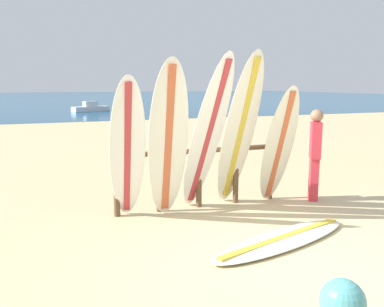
{
  "coord_description": "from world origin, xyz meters",
  "views": [
    {
      "loc": [
        -2.56,
        -3.15,
        1.91
      ],
      "look_at": [
        -0.27,
        2.83,
        0.8
      ],
      "focal_mm": 37.72,
      "sensor_mm": 36.0,
      "label": 1
    }
  ],
  "objects_px": {
    "surfboard_leaning_center_right": "(279,147)",
    "surfboard_lying_on_sand": "(283,239)",
    "surfboard_leaning_center": "(239,131)",
    "small_boat_offshore": "(91,108)",
    "beach_ball": "(342,302)",
    "surfboard_leaning_left": "(168,141)",
    "beachgoer_standing": "(315,151)",
    "surfboard_rack": "(199,168)",
    "surfboard_leaning_far_left": "(127,151)",
    "surfboard_leaning_center_left": "(207,135)"
  },
  "relations": [
    {
      "from": "surfboard_rack",
      "to": "surfboard_lying_on_sand",
      "type": "relative_size",
      "value": 1.14
    },
    {
      "from": "surfboard_leaning_center_right",
      "to": "surfboard_leaning_center",
      "type": "bearing_deg",
      "value": 165.44
    },
    {
      "from": "surfboard_leaning_center",
      "to": "surfboard_leaning_center_right",
      "type": "xyz_separation_m",
      "value": [
        0.61,
        -0.16,
        -0.25
      ]
    },
    {
      "from": "surfboard_rack",
      "to": "surfboard_leaning_far_left",
      "type": "relative_size",
      "value": 1.31
    },
    {
      "from": "surfboard_rack",
      "to": "surfboard_leaning_center_left",
      "type": "height_order",
      "value": "surfboard_leaning_center_left"
    },
    {
      "from": "beachgoer_standing",
      "to": "small_boat_offshore",
      "type": "bearing_deg",
      "value": 91.74
    },
    {
      "from": "small_boat_offshore",
      "to": "surfboard_leaning_center",
      "type": "bearing_deg",
      "value": -91.52
    },
    {
      "from": "surfboard_rack",
      "to": "beach_ball",
      "type": "height_order",
      "value": "surfboard_rack"
    },
    {
      "from": "surfboard_leaning_left",
      "to": "small_boat_offshore",
      "type": "relative_size",
      "value": 0.85
    },
    {
      "from": "surfboard_lying_on_sand",
      "to": "small_boat_offshore",
      "type": "height_order",
      "value": "small_boat_offshore"
    },
    {
      "from": "surfboard_leaning_far_left",
      "to": "surfboard_leaning_center_left",
      "type": "height_order",
      "value": "surfboard_leaning_center_left"
    },
    {
      "from": "surfboard_leaning_center_left",
      "to": "surfboard_lying_on_sand",
      "type": "bearing_deg",
      "value": -72.0
    },
    {
      "from": "surfboard_leaning_center_right",
      "to": "beachgoer_standing",
      "type": "relative_size",
      "value": 1.26
    },
    {
      "from": "small_boat_offshore",
      "to": "beach_ball",
      "type": "distance_m",
      "value": 26.72
    },
    {
      "from": "surfboard_rack",
      "to": "surfboard_leaning_center_left",
      "type": "xyz_separation_m",
      "value": [
        -0.01,
        -0.35,
        0.55
      ]
    },
    {
      "from": "surfboard_leaning_center_left",
      "to": "surfboard_leaning_center_right",
      "type": "bearing_deg",
      "value": -3.2
    },
    {
      "from": "surfboard_rack",
      "to": "small_boat_offshore",
      "type": "height_order",
      "value": "surfboard_rack"
    },
    {
      "from": "surfboard_leaning_center",
      "to": "small_boat_offshore",
      "type": "relative_size",
      "value": 0.9
    },
    {
      "from": "surfboard_leaning_far_left",
      "to": "surfboard_leaning_left",
      "type": "bearing_deg",
      "value": -2.26
    },
    {
      "from": "surfboard_leaning_center_left",
      "to": "surfboard_leaning_center",
      "type": "relative_size",
      "value": 0.98
    },
    {
      "from": "surfboard_leaning_center_right",
      "to": "beach_ball",
      "type": "xyz_separation_m",
      "value": [
        -1.25,
        -2.9,
        -0.77
      ]
    },
    {
      "from": "surfboard_lying_on_sand",
      "to": "surfboard_leaning_center_right",
      "type": "bearing_deg",
      "value": 60.38
    },
    {
      "from": "surfboard_rack",
      "to": "beachgoer_standing",
      "type": "relative_size",
      "value": 1.77
    },
    {
      "from": "surfboard_leaning_far_left",
      "to": "surfboard_leaning_left",
      "type": "height_order",
      "value": "surfboard_leaning_left"
    },
    {
      "from": "surfboard_leaning_left",
      "to": "surfboard_lying_on_sand",
      "type": "xyz_separation_m",
      "value": [
        1.05,
        -1.31,
        -1.1
      ]
    },
    {
      "from": "beachgoer_standing",
      "to": "small_boat_offshore",
      "type": "height_order",
      "value": "beachgoer_standing"
    },
    {
      "from": "surfboard_rack",
      "to": "surfboard_leaning_left",
      "type": "height_order",
      "value": "surfboard_leaning_left"
    },
    {
      "from": "surfboard_leaning_far_left",
      "to": "surfboard_leaning_center",
      "type": "relative_size",
      "value": 0.85
    },
    {
      "from": "surfboard_rack",
      "to": "beachgoer_standing",
      "type": "distance_m",
      "value": 1.95
    },
    {
      "from": "beachgoer_standing",
      "to": "surfboard_leaning_left",
      "type": "bearing_deg",
      "value": -178.56
    },
    {
      "from": "surfboard_leaning_left",
      "to": "beach_ball",
      "type": "height_order",
      "value": "surfboard_leaning_left"
    },
    {
      "from": "surfboard_leaning_center_left",
      "to": "surfboard_rack",
      "type": "bearing_deg",
      "value": 87.74
    },
    {
      "from": "surfboard_leaning_left",
      "to": "beachgoer_standing",
      "type": "xyz_separation_m",
      "value": [
        2.53,
        0.06,
        -0.3
      ]
    },
    {
      "from": "surfboard_leaning_center_right",
      "to": "small_boat_offshore",
      "type": "bearing_deg",
      "value": 89.95
    },
    {
      "from": "surfboard_leaning_center_right",
      "to": "surfboard_lying_on_sand",
      "type": "bearing_deg",
      "value": -119.62
    },
    {
      "from": "small_boat_offshore",
      "to": "surfboard_rack",
      "type": "bearing_deg",
      "value": -92.9
    },
    {
      "from": "surfboard_leaning_center",
      "to": "surfboard_lying_on_sand",
      "type": "distance_m",
      "value": 1.86
    },
    {
      "from": "surfboard_leaning_left",
      "to": "beach_ball",
      "type": "distance_m",
      "value": 3.11
    },
    {
      "from": "surfboard_leaning_center_left",
      "to": "small_boat_offshore",
      "type": "distance_m",
      "value": 23.77
    },
    {
      "from": "surfboard_leaning_left",
      "to": "beachgoer_standing",
      "type": "distance_m",
      "value": 2.55
    },
    {
      "from": "surfboard_leaning_center",
      "to": "surfboard_lying_on_sand",
      "type": "relative_size",
      "value": 1.03
    },
    {
      "from": "surfboard_leaning_center_left",
      "to": "beach_ball",
      "type": "bearing_deg",
      "value": -91.41
    },
    {
      "from": "surfboard_leaning_center_left",
      "to": "surfboard_leaning_center_right",
      "type": "height_order",
      "value": "surfboard_leaning_center_left"
    },
    {
      "from": "surfboard_leaning_far_left",
      "to": "surfboard_leaning_center",
      "type": "xyz_separation_m",
      "value": [
        1.75,
        0.12,
        0.18
      ]
    },
    {
      "from": "small_boat_offshore",
      "to": "beach_ball",
      "type": "relative_size",
      "value": 7.25
    },
    {
      "from": "surfboard_leaning_center_left",
      "to": "surfboard_leaning_center_right",
      "type": "xyz_separation_m",
      "value": [
        1.18,
        -0.07,
        -0.22
      ]
    },
    {
      "from": "surfboard_leaning_far_left",
      "to": "surfboard_lying_on_sand",
      "type": "distance_m",
      "value": 2.31
    },
    {
      "from": "surfboard_rack",
      "to": "beach_ball",
      "type": "xyz_separation_m",
      "value": [
        -0.09,
        -3.32,
        -0.44
      ]
    },
    {
      "from": "beach_ball",
      "to": "surfboard_leaning_far_left",
      "type": "bearing_deg",
      "value": 110.6
    },
    {
      "from": "beach_ball",
      "to": "surfboard_lying_on_sand",
      "type": "bearing_deg",
      "value": 72.29
    }
  ]
}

